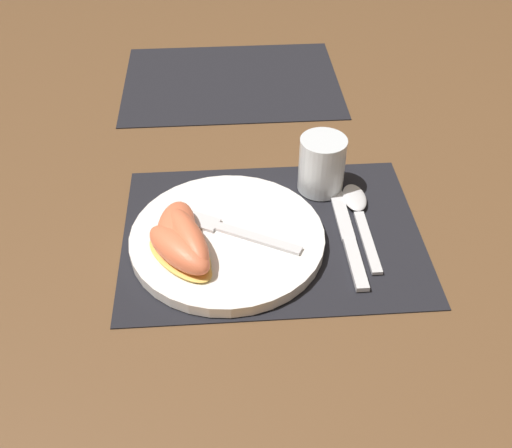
{
  "coord_description": "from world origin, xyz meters",
  "views": [
    {
      "loc": [
        -0.06,
        -0.61,
        0.56
      ],
      "look_at": [
        -0.02,
        -0.0,
        0.02
      ],
      "focal_mm": 42.0,
      "sensor_mm": 36.0,
      "label": 1
    }
  ],
  "objects_px": {
    "plate": "(227,239)",
    "juice_glass": "(322,167)",
    "citrus_wedge_2": "(179,251)",
    "spoon": "(358,209)",
    "fork": "(222,228)",
    "citrus_wedge_0": "(176,230)",
    "citrus_wedge_1": "(188,239)",
    "knife": "(347,231)"
  },
  "relations": [
    {
      "from": "citrus_wedge_1",
      "to": "citrus_wedge_2",
      "type": "distance_m",
      "value": 0.02
    },
    {
      "from": "plate",
      "to": "citrus_wedge_2",
      "type": "xyz_separation_m",
      "value": [
        -0.06,
        -0.04,
        0.02
      ]
    },
    {
      "from": "plate",
      "to": "fork",
      "type": "xyz_separation_m",
      "value": [
        -0.01,
        0.01,
        0.01
      ]
    },
    {
      "from": "plate",
      "to": "citrus_wedge_2",
      "type": "height_order",
      "value": "citrus_wedge_2"
    },
    {
      "from": "plate",
      "to": "citrus_wedge_2",
      "type": "bearing_deg",
      "value": -143.97
    },
    {
      "from": "spoon",
      "to": "citrus_wedge_2",
      "type": "relative_size",
      "value": 1.56
    },
    {
      "from": "juice_glass",
      "to": "citrus_wedge_2",
      "type": "height_order",
      "value": "juice_glass"
    },
    {
      "from": "plate",
      "to": "spoon",
      "type": "height_order",
      "value": "plate"
    },
    {
      "from": "citrus_wedge_0",
      "to": "citrus_wedge_1",
      "type": "bearing_deg",
      "value": -54.49
    },
    {
      "from": "fork",
      "to": "citrus_wedge_2",
      "type": "relative_size",
      "value": 1.57
    },
    {
      "from": "knife",
      "to": "citrus_wedge_0",
      "type": "distance_m",
      "value": 0.23
    },
    {
      "from": "knife",
      "to": "fork",
      "type": "xyz_separation_m",
      "value": [
        -0.17,
        0.0,
        0.02
      ]
    },
    {
      "from": "citrus_wedge_1",
      "to": "plate",
      "type": "bearing_deg",
      "value": 26.87
    },
    {
      "from": "spoon",
      "to": "citrus_wedge_1",
      "type": "distance_m",
      "value": 0.25
    },
    {
      "from": "citrus_wedge_0",
      "to": "citrus_wedge_1",
      "type": "xyz_separation_m",
      "value": [
        0.02,
        -0.02,
        0.0
      ]
    },
    {
      "from": "plate",
      "to": "spoon",
      "type": "relative_size",
      "value": 1.44
    },
    {
      "from": "fork",
      "to": "citrus_wedge_2",
      "type": "distance_m",
      "value": 0.08
    },
    {
      "from": "knife",
      "to": "fork",
      "type": "height_order",
      "value": "fork"
    },
    {
      "from": "spoon",
      "to": "fork",
      "type": "height_order",
      "value": "fork"
    },
    {
      "from": "citrus_wedge_0",
      "to": "citrus_wedge_2",
      "type": "distance_m",
      "value": 0.04
    },
    {
      "from": "plate",
      "to": "citrus_wedge_0",
      "type": "relative_size",
      "value": 2.39
    },
    {
      "from": "plate",
      "to": "knife",
      "type": "distance_m",
      "value": 0.16
    },
    {
      "from": "knife",
      "to": "spoon",
      "type": "height_order",
      "value": "spoon"
    },
    {
      "from": "spoon",
      "to": "citrus_wedge_0",
      "type": "xyz_separation_m",
      "value": [
        -0.25,
        -0.06,
        0.03
      ]
    },
    {
      "from": "plate",
      "to": "spoon",
      "type": "distance_m",
      "value": 0.2
    },
    {
      "from": "fork",
      "to": "citrus_wedge_2",
      "type": "height_order",
      "value": "citrus_wedge_2"
    },
    {
      "from": "juice_glass",
      "to": "knife",
      "type": "distance_m",
      "value": 0.11
    },
    {
      "from": "juice_glass",
      "to": "fork",
      "type": "bearing_deg",
      "value": -145.58
    },
    {
      "from": "knife",
      "to": "citrus_wedge_1",
      "type": "bearing_deg",
      "value": -171.0
    },
    {
      "from": "spoon",
      "to": "fork",
      "type": "bearing_deg",
      "value": -167.59
    },
    {
      "from": "juice_glass",
      "to": "fork",
      "type": "distance_m",
      "value": 0.18
    },
    {
      "from": "spoon",
      "to": "juice_glass",
      "type": "bearing_deg",
      "value": 127.61
    },
    {
      "from": "juice_glass",
      "to": "knife",
      "type": "bearing_deg",
      "value": -78.43
    },
    {
      "from": "citrus_wedge_0",
      "to": "plate",
      "type": "bearing_deg",
      "value": 3.68
    },
    {
      "from": "juice_glass",
      "to": "fork",
      "type": "height_order",
      "value": "juice_glass"
    },
    {
      "from": "knife",
      "to": "spoon",
      "type": "bearing_deg",
      "value": 61.62
    },
    {
      "from": "knife",
      "to": "juice_glass",
      "type": "bearing_deg",
      "value": 101.57
    },
    {
      "from": "knife",
      "to": "citrus_wedge_1",
      "type": "height_order",
      "value": "citrus_wedge_1"
    },
    {
      "from": "knife",
      "to": "citrus_wedge_2",
      "type": "bearing_deg",
      "value": -166.79
    },
    {
      "from": "juice_glass",
      "to": "plate",
      "type": "bearing_deg",
      "value": -141.78
    },
    {
      "from": "plate",
      "to": "juice_glass",
      "type": "relative_size",
      "value": 3.09
    },
    {
      "from": "spoon",
      "to": "plate",
      "type": "bearing_deg",
      "value": -164.21
    }
  ]
}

